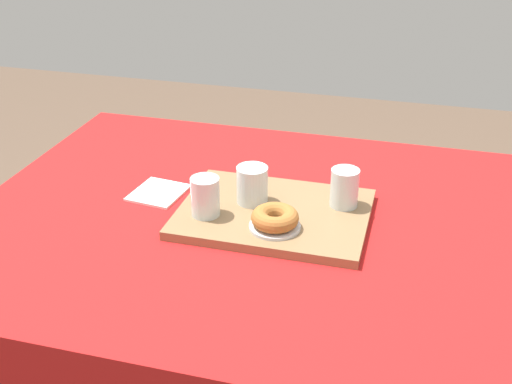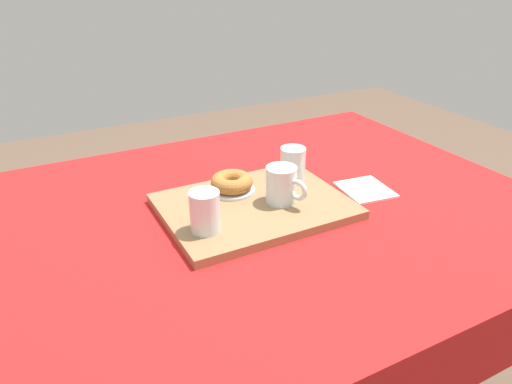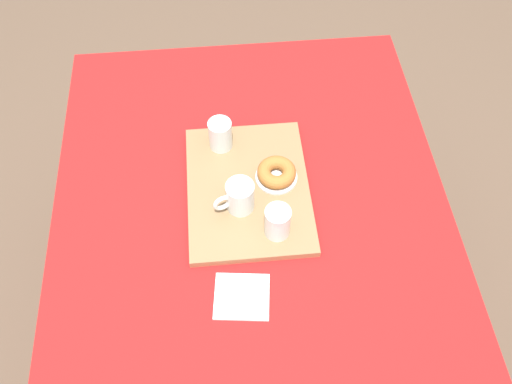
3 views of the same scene
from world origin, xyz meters
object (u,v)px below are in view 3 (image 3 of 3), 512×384
object	(u,v)px
serving_tray	(248,189)
sugar_donut_left	(277,172)
tea_mug_left	(240,197)
donut_plate_left	(276,177)
paper_napkin	(242,297)
water_glass_far	(220,136)
water_glass_near	(277,223)
dining_table	(252,227)

from	to	relation	value
serving_tray	sugar_donut_left	bearing A→B (deg)	-74.78
tea_mug_left	donut_plate_left	bearing A→B (deg)	-52.25
serving_tray	paper_napkin	bearing A→B (deg)	172.31
water_glass_far	paper_napkin	world-z (taller)	water_glass_far
paper_napkin	sugar_donut_left	bearing A→B (deg)	-20.16
serving_tray	sugar_donut_left	size ratio (longest dim) A/B	4.11
serving_tray	tea_mug_left	world-z (taller)	tea_mug_left
water_glass_near	water_glass_far	size ratio (longest dim) A/B	1.00
donut_plate_left	dining_table	bearing A→B (deg)	137.41
tea_mug_left	water_glass_near	distance (m)	0.12
tea_mug_left	water_glass_far	distance (m)	0.22
dining_table	water_glass_far	distance (m)	0.27
water_glass_near	sugar_donut_left	distance (m)	0.17
serving_tray	water_glass_far	world-z (taller)	water_glass_far
dining_table	donut_plate_left	distance (m)	0.16
water_glass_far	donut_plate_left	world-z (taller)	water_glass_far
water_glass_near	donut_plate_left	world-z (taller)	water_glass_near
dining_table	paper_napkin	distance (m)	0.27
sugar_donut_left	tea_mug_left	bearing A→B (deg)	127.75
serving_tray	water_glass_near	distance (m)	0.17
tea_mug_left	sugar_donut_left	world-z (taller)	tea_mug_left
water_glass_near	water_glass_far	bearing A→B (deg)	23.04
water_glass_near	sugar_donut_left	bearing A→B (deg)	-5.97
water_glass_far	paper_napkin	xyz separation A→B (m)	(-0.46, -0.02, -0.06)
tea_mug_left	water_glass_far	size ratio (longest dim) A/B	1.20
water_glass_far	serving_tray	bearing A→B (deg)	-157.01
water_glass_far	sugar_donut_left	bearing A→B (deg)	-132.19
donut_plate_left	sugar_donut_left	bearing A→B (deg)	0.00
dining_table	serving_tray	distance (m)	0.12
sugar_donut_left	dining_table	bearing A→B (deg)	137.41
serving_tray	tea_mug_left	size ratio (longest dim) A/B	3.95
water_glass_near	water_glass_far	distance (m)	0.32
dining_table	tea_mug_left	size ratio (longest dim) A/B	11.93
dining_table	sugar_donut_left	world-z (taller)	sugar_donut_left
water_glass_far	dining_table	bearing A→B (deg)	-161.80
water_glass_near	tea_mug_left	bearing A→B (deg)	46.38
dining_table	paper_napkin	size ratio (longest dim) A/B	9.93
water_glass_near	water_glass_far	xyz separation A→B (m)	(0.30, 0.13, 0.00)
water_glass_near	donut_plate_left	size ratio (longest dim) A/B	0.80
tea_mug_left	water_glass_far	bearing A→B (deg)	10.03
water_glass_near	paper_napkin	bearing A→B (deg)	147.52
paper_napkin	water_glass_near	bearing A→B (deg)	-32.48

